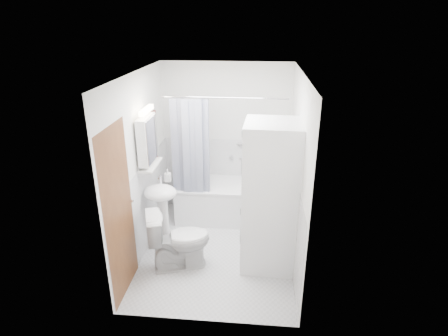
# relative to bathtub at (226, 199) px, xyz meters

# --- Properties ---
(floor) EXTENTS (2.60, 2.60, 0.00)m
(floor) POSITION_rel_bathtub_xyz_m (-0.03, -0.92, -0.33)
(floor) COLOR silver
(floor) RESTS_ON ground
(room_walls) EXTENTS (2.60, 2.60, 2.60)m
(room_walls) POSITION_rel_bathtub_xyz_m (-0.03, -0.92, 1.16)
(room_walls) COLOR white
(room_walls) RESTS_ON ground
(wainscot) EXTENTS (1.98, 2.58, 2.58)m
(wainscot) POSITION_rel_bathtub_xyz_m (-0.03, -0.63, 0.27)
(wainscot) COLOR white
(wainscot) RESTS_ON ground
(door) EXTENTS (0.05, 2.00, 2.00)m
(door) POSITION_rel_bathtub_xyz_m (-0.98, -1.47, 0.67)
(door) COLOR brown
(door) RESTS_ON ground
(bathtub) EXTENTS (1.55, 0.73, 0.59)m
(bathtub) POSITION_rel_bathtub_xyz_m (0.00, 0.00, 0.00)
(bathtub) COLOR white
(bathtub) RESTS_ON ground
(tub_spout) EXTENTS (0.04, 0.12, 0.04)m
(tub_spout) POSITION_rel_bathtub_xyz_m (0.20, 0.33, 0.58)
(tub_spout) COLOR silver
(tub_spout) RESTS_ON room_walls
(curtain_rod) EXTENTS (1.73, 0.02, 0.02)m
(curtain_rod) POSITION_rel_bathtub_xyz_m (0.00, -0.31, 1.67)
(curtain_rod) COLOR silver
(curtain_rod) RESTS_ON room_walls
(shower_curtain) EXTENTS (0.55, 0.02, 1.45)m
(shower_curtain) POSITION_rel_bathtub_xyz_m (-0.49, -0.31, 0.92)
(shower_curtain) COLOR #141E48
(shower_curtain) RESTS_ON curtain_rod
(sink) EXTENTS (0.44, 0.37, 1.04)m
(sink) POSITION_rel_bathtub_xyz_m (-0.79, -0.92, 0.38)
(sink) COLOR white
(sink) RESTS_ON ground
(medicine_cabinet) EXTENTS (0.13, 0.50, 0.71)m
(medicine_cabinet) POSITION_rel_bathtub_xyz_m (-0.94, -0.82, 1.24)
(medicine_cabinet) COLOR white
(medicine_cabinet) RESTS_ON room_walls
(shelf) EXTENTS (0.18, 0.54, 0.02)m
(shelf) POSITION_rel_bathtub_xyz_m (-0.92, -0.82, 0.87)
(shelf) COLOR silver
(shelf) RESTS_ON room_walls
(shower_caddy) EXTENTS (0.22, 0.06, 0.02)m
(shower_caddy) POSITION_rel_bathtub_xyz_m (0.25, 0.32, 0.82)
(shower_caddy) COLOR silver
(shower_caddy) RESTS_ON room_walls
(towel) EXTENTS (0.07, 0.33, 0.80)m
(towel) POSITION_rel_bathtub_xyz_m (-0.97, -0.53, 1.12)
(towel) COLOR #4D1913
(towel) RESTS_ON room_walls
(washer_dryer) EXTENTS (0.71, 0.70, 1.89)m
(washer_dryer) POSITION_rel_bathtub_xyz_m (0.64, -1.11, 0.62)
(washer_dryer) COLOR white
(washer_dryer) RESTS_ON ground
(toilet) EXTENTS (0.89, 0.67, 0.77)m
(toilet) POSITION_rel_bathtub_xyz_m (-0.48, -1.30, 0.06)
(toilet) COLOR white
(toilet) RESTS_ON ground
(soap_pump) EXTENTS (0.08, 0.17, 0.08)m
(soap_pump) POSITION_rel_bathtub_xyz_m (-0.74, -0.67, 0.62)
(soap_pump) COLOR gray
(soap_pump) RESTS_ON sink
(shelf_bottle) EXTENTS (0.07, 0.18, 0.07)m
(shelf_bottle) POSITION_rel_bathtub_xyz_m (-0.92, -0.97, 0.92)
(shelf_bottle) COLOR gray
(shelf_bottle) RESTS_ON shelf
(shelf_cup) EXTENTS (0.10, 0.09, 0.10)m
(shelf_cup) POSITION_rel_bathtub_xyz_m (-0.92, -0.70, 0.94)
(shelf_cup) COLOR gray
(shelf_cup) RESTS_ON shelf
(shampoo_a) EXTENTS (0.13, 0.17, 0.13)m
(shampoo_a) POSITION_rel_bathtub_xyz_m (0.32, 0.32, 0.90)
(shampoo_a) COLOR gray
(shampoo_a) RESTS_ON shower_caddy
(shampoo_b) EXTENTS (0.08, 0.21, 0.08)m
(shampoo_b) POSITION_rel_bathtub_xyz_m (0.44, 0.32, 0.88)
(shampoo_b) COLOR #224E89
(shampoo_b) RESTS_ON shower_caddy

